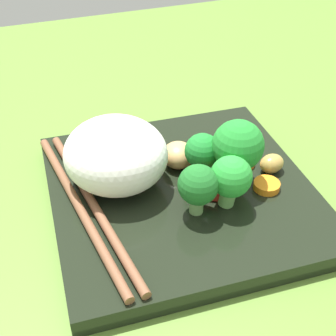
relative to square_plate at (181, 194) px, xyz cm
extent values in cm
cube|color=#597F2E|center=(0.00, 0.00, -1.94)|extent=(110.00, 110.00, 2.00)
cube|color=black|center=(0.00, 0.00, 0.00)|extent=(26.31, 26.31, 1.88)
ellipsoid|color=white|center=(2.61, 5.66, 4.40)|extent=(13.78, 13.81, 6.91)
cylinder|color=#77AE5F|center=(-3.82, -0.41, 1.95)|extent=(1.84, 1.84, 2.04)
sphere|color=#1F6A27|center=(-4.01, -0.40, 4.24)|extent=(3.69, 3.69, 3.69)
cylinder|color=#519C40|center=(-1.47, -5.35, 2.33)|extent=(2.43, 2.19, 2.99)
sphere|color=#22882D|center=(-1.28, -5.11, 5.44)|extent=(4.91, 4.91, 4.91)
cylinder|color=#7FB156|center=(0.33, -2.59, 2.07)|extent=(1.41, 1.31, 2.34)
sphere|color=#1D7B2C|center=(0.57, -2.37, 4.23)|extent=(3.49, 3.49, 3.49)
cylinder|color=#70B55B|center=(-3.86, -3.15, 2.12)|extent=(1.92, 2.15, 2.55)
sphere|color=green|center=(-4.09, -3.12, 4.36)|extent=(3.84, 3.84, 3.84)
cylinder|color=orange|center=(0.97, -7.47, 1.17)|extent=(2.05, 2.05, 0.46)
cylinder|color=orange|center=(-3.10, -7.69, 1.30)|extent=(3.24, 3.24, 0.71)
cylinder|color=orange|center=(3.77, -6.77, 1.26)|extent=(3.78, 3.78, 0.63)
cube|color=red|center=(0.75, -4.81, 1.70)|extent=(3.51, 3.65, 1.52)
cube|color=red|center=(2.72, -3.13, 1.68)|extent=(3.62, 3.59, 1.47)
cube|color=red|center=(-1.66, -2.08, 1.55)|extent=(3.38, 3.40, 1.22)
ellipsoid|color=tan|center=(3.38, -0.98, 2.21)|extent=(4.30, 4.17, 2.54)
ellipsoid|color=#B08D44|center=(-0.80, -9.49, 1.89)|extent=(2.57, 2.96, 1.89)
cylinder|color=brown|center=(-0.32, 10.06, 1.36)|extent=(23.38, 3.76, 0.83)
cylinder|color=brown|center=(-0.16, 8.76, 1.36)|extent=(23.38, 3.76, 0.83)
camera|label=1|loc=(-33.27, 13.46, 30.57)|focal=50.83mm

